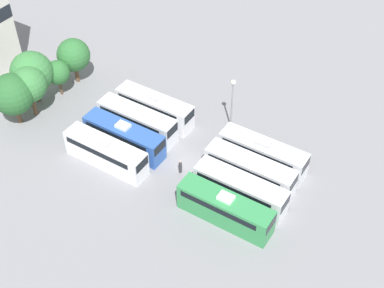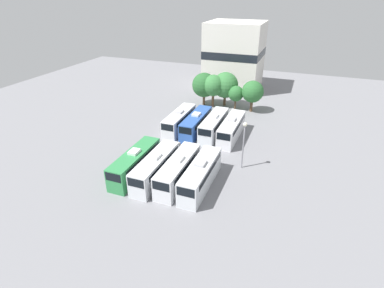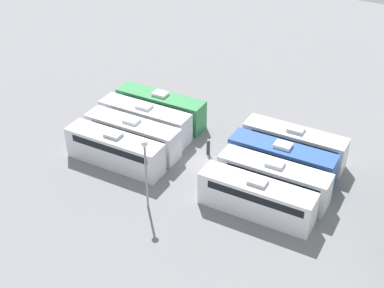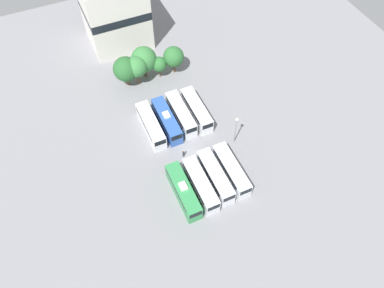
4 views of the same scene
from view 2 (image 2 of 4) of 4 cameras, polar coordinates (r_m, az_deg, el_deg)
name	(u,v)px [view 2 (image 2 of 4)]	position (r m, az deg, el deg)	size (l,w,h in m)	color
ground_plane	(189,153)	(46.62, -0.60, -1.72)	(114.53, 114.53, 0.00)	gray
bus_0	(135,162)	(41.49, -10.74, -3.41)	(2.52, 10.29, 3.62)	#338C4C
bus_1	(156,167)	(40.06, -6.89, -4.32)	(2.52, 10.29, 3.62)	silver
bus_2	(178,169)	(39.25, -2.60, -4.86)	(2.52, 10.29, 3.62)	silver
bus_3	(201,174)	(38.29, 1.66, -5.76)	(2.52, 10.29, 3.62)	silver
bus_4	(179,120)	(53.78, -2.40, 4.56)	(2.52, 10.29, 3.62)	white
bus_5	(196,123)	(52.58, 0.80, 4.03)	(2.52, 10.29, 3.62)	#2D56A8
bus_6	(214,125)	(52.05, 4.21, 3.69)	(2.52, 10.29, 3.62)	silver
bus_7	(231,128)	(51.03, 7.53, 3.01)	(2.52, 10.29, 3.62)	white
worker_person	(180,148)	(46.45, -2.38, -0.71)	(0.36, 0.36, 1.77)	#333338
light_pole	(244,137)	(41.23, 9.88, 1.29)	(0.60, 0.60, 7.04)	gray
tree_0	(204,85)	(65.13, 2.33, 11.15)	(5.17, 5.17, 6.99)	brown
tree_1	(213,86)	(63.90, 4.08, 11.03)	(4.46, 4.46, 6.92)	brown
tree_2	(225,85)	(64.93, 6.37, 11.08)	(5.42, 5.42, 7.25)	brown
tree_3	(236,94)	(63.16, 8.37, 9.47)	(3.21, 3.21, 5.08)	brown
tree_4	(253,92)	(62.46, 11.48, 9.72)	(4.42, 4.42, 6.44)	brown
depot_building	(234,56)	(77.31, 8.10, 16.32)	(13.16, 12.26, 15.84)	silver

